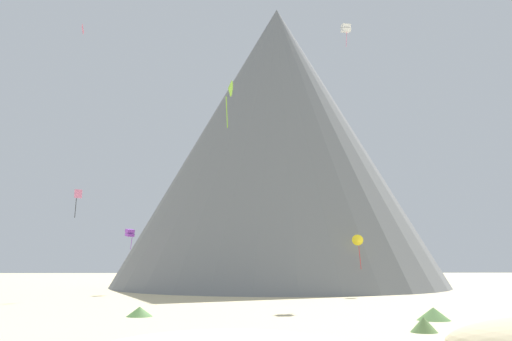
{
  "coord_description": "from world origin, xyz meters",
  "views": [
    {
      "loc": [
        -1.93,
        -30.92,
        4.76
      ],
      "look_at": [
        1.42,
        40.15,
        16.33
      ],
      "focal_mm": 39.19,
      "sensor_mm": 36.0,
      "label": 1
    }
  ],
  "objects_px": {
    "kite_pink_low": "(78,196)",
    "kite_violet_low": "(130,233)",
    "rock_massif": "(288,159)",
    "kite_yellow_low": "(358,241)",
    "kite_white_high": "(346,28)",
    "kite_rainbow_high": "(83,29)",
    "bush_near_right": "(140,312)",
    "kite_lime_mid": "(230,89)",
    "bush_near_left": "(433,314)",
    "bush_scatter_east": "(424,324)"
  },
  "relations": [
    {
      "from": "bush_scatter_east",
      "to": "rock_massif",
      "type": "bearing_deg",
      "value": 91.6
    },
    {
      "from": "kite_violet_low",
      "to": "kite_yellow_low",
      "type": "bearing_deg",
      "value": 131.61
    },
    {
      "from": "bush_scatter_east",
      "to": "kite_violet_low",
      "type": "distance_m",
      "value": 56.53
    },
    {
      "from": "bush_near_right",
      "to": "kite_rainbow_high",
      "type": "distance_m",
      "value": 55.83
    },
    {
      "from": "kite_rainbow_high",
      "to": "kite_lime_mid",
      "type": "bearing_deg",
      "value": -121.53
    },
    {
      "from": "rock_massif",
      "to": "kite_pink_low",
      "type": "distance_m",
      "value": 46.09
    },
    {
      "from": "bush_near_right",
      "to": "kite_white_high",
      "type": "bearing_deg",
      "value": 51.16
    },
    {
      "from": "bush_near_right",
      "to": "kite_pink_low",
      "type": "distance_m",
      "value": 31.46
    },
    {
      "from": "rock_massif",
      "to": "kite_yellow_low",
      "type": "distance_m",
      "value": 33.9
    },
    {
      "from": "kite_pink_low",
      "to": "kite_violet_low",
      "type": "relative_size",
      "value": 1.22
    },
    {
      "from": "kite_pink_low",
      "to": "bush_scatter_east",
      "type": "bearing_deg",
      "value": 138.79
    },
    {
      "from": "kite_violet_low",
      "to": "kite_rainbow_high",
      "type": "height_order",
      "value": "kite_rainbow_high"
    },
    {
      "from": "bush_near_right",
      "to": "rock_massif",
      "type": "distance_m",
      "value": 64.86
    },
    {
      "from": "bush_near_right",
      "to": "rock_massif",
      "type": "xyz_separation_m",
      "value": [
        19.05,
        57.12,
        24.11
      ]
    },
    {
      "from": "kite_pink_low",
      "to": "kite_lime_mid",
      "type": "distance_m",
      "value": 34.46
    },
    {
      "from": "bush_near_left",
      "to": "kite_rainbow_high",
      "type": "xyz_separation_m",
      "value": [
        -40.2,
        39.09,
        40.62
      ]
    },
    {
      "from": "rock_massif",
      "to": "kite_white_high",
      "type": "relative_size",
      "value": 18.86
    },
    {
      "from": "kite_pink_low",
      "to": "kite_rainbow_high",
      "type": "relative_size",
      "value": 2.67
    },
    {
      "from": "bush_near_left",
      "to": "kite_yellow_low",
      "type": "distance_m",
      "value": 33.65
    },
    {
      "from": "kite_violet_low",
      "to": "kite_lime_mid",
      "type": "height_order",
      "value": "kite_lime_mid"
    },
    {
      "from": "kite_white_high",
      "to": "kite_pink_low",
      "type": "xyz_separation_m",
      "value": [
        -38.57,
        -6.38,
        -27.57
      ]
    },
    {
      "from": "kite_yellow_low",
      "to": "kite_rainbow_high",
      "type": "bearing_deg",
      "value": -173.93
    },
    {
      "from": "rock_massif",
      "to": "kite_rainbow_high",
      "type": "xyz_separation_m",
      "value": [
        -34.84,
        -22.33,
        16.61
      ]
    },
    {
      "from": "kite_violet_low",
      "to": "kite_rainbow_high",
      "type": "bearing_deg",
      "value": -25.49
    },
    {
      "from": "bush_near_left",
      "to": "kite_pink_low",
      "type": "bearing_deg",
      "value": 141.12
    },
    {
      "from": "kite_yellow_low",
      "to": "kite_rainbow_high",
      "type": "distance_m",
      "value": 53.87
    },
    {
      "from": "bush_near_left",
      "to": "kite_pink_low",
      "type": "relative_size",
      "value": 0.71
    },
    {
      "from": "kite_yellow_low",
      "to": "kite_violet_low",
      "type": "height_order",
      "value": "kite_violet_low"
    },
    {
      "from": "kite_yellow_low",
      "to": "kite_violet_low",
      "type": "bearing_deg",
      "value": -178.4
    },
    {
      "from": "bush_near_left",
      "to": "kite_white_high",
      "type": "relative_size",
      "value": 0.7
    },
    {
      "from": "kite_white_high",
      "to": "kite_pink_low",
      "type": "relative_size",
      "value": 1.02
    },
    {
      "from": "bush_near_left",
      "to": "kite_yellow_low",
      "type": "xyz_separation_m",
      "value": [
        1.5,
        32.86,
        7.08
      ]
    },
    {
      "from": "rock_massif",
      "to": "kite_violet_low",
      "type": "relative_size",
      "value": 23.41
    },
    {
      "from": "rock_massif",
      "to": "kite_rainbow_high",
      "type": "height_order",
      "value": "rock_massif"
    },
    {
      "from": "kite_white_high",
      "to": "kite_yellow_low",
      "type": "relative_size",
      "value": 0.8
    },
    {
      "from": "bush_near_left",
      "to": "kite_lime_mid",
      "type": "height_order",
      "value": "kite_lime_mid"
    },
    {
      "from": "kite_lime_mid",
      "to": "kite_pink_low",
      "type": "bearing_deg",
      "value": -133.88
    },
    {
      "from": "bush_near_right",
      "to": "kite_pink_low",
      "type": "height_order",
      "value": "kite_pink_low"
    },
    {
      "from": "kite_pink_low",
      "to": "kite_rainbow_high",
      "type": "xyz_separation_m",
      "value": [
        -3.03,
        9.12,
        27.74
      ]
    },
    {
      "from": "bush_near_right",
      "to": "rock_massif",
      "type": "height_order",
      "value": "rock_massif"
    },
    {
      "from": "kite_pink_low",
      "to": "kite_violet_low",
      "type": "distance_m",
      "value": 12.61
    },
    {
      "from": "rock_massif",
      "to": "kite_pink_low",
      "type": "bearing_deg",
      "value": -135.33
    },
    {
      "from": "kite_pink_low",
      "to": "kite_rainbow_high",
      "type": "distance_m",
      "value": 29.36
    },
    {
      "from": "bush_near_left",
      "to": "rock_massif",
      "type": "height_order",
      "value": "rock_massif"
    },
    {
      "from": "bush_scatter_east",
      "to": "kite_rainbow_high",
      "type": "height_order",
      "value": "kite_rainbow_high"
    },
    {
      "from": "kite_rainbow_high",
      "to": "kite_lime_mid",
      "type": "xyz_separation_m",
      "value": [
        23.46,
        -36.01,
        -20.89
      ]
    },
    {
      "from": "kite_white_high",
      "to": "kite_yellow_low",
      "type": "distance_m",
      "value": 33.54
    },
    {
      "from": "rock_massif",
      "to": "kite_violet_low",
      "type": "height_order",
      "value": "rock_massif"
    },
    {
      "from": "bush_near_left",
      "to": "kite_violet_low",
      "type": "relative_size",
      "value": 0.87
    },
    {
      "from": "bush_scatter_east",
      "to": "kite_yellow_low",
      "type": "distance_m",
      "value": 41.33
    }
  ]
}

